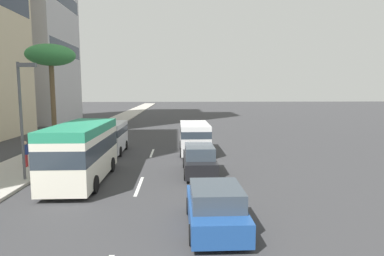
{
  "coord_description": "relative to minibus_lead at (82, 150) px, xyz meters",
  "views": [
    {
      "loc": [
        -2.3,
        -1.91,
        4.78
      ],
      "look_at": [
        19.68,
        -2.96,
        2.17
      ],
      "focal_mm": 29.84,
      "sensor_mm": 36.0,
      "label": 1
    }
  ],
  "objects": [
    {
      "name": "lane_stripe_mid",
      "position": [
        -0.99,
        -3.04,
        -1.66
      ],
      "size": [
        3.2,
        0.16,
        0.01
      ],
      "primitive_type": "cube",
      "color": "silver",
      "rests_on": "ground_plane"
    },
    {
      "name": "pedestrian_near_lamp",
      "position": [
        2.83,
        4.22,
        -0.66
      ],
      "size": [
        0.3,
        0.35,
        1.57
      ],
      "rotation": [
        0.0,
        0.0,
        4.55
      ],
      "color": "red",
      "rests_on": "sidewalk_right"
    },
    {
      "name": "van_fourth",
      "position": [
        7.75,
        0.12,
        -0.35
      ],
      "size": [
        4.63,
        2.06,
        2.31
      ],
      "rotation": [
        0.0,
        0.0,
        3.14
      ],
      "color": "silver",
      "rests_on": "ground_plane"
    },
    {
      "name": "ground_plane",
      "position": [
        17.17,
        -3.04,
        -1.67
      ],
      "size": [
        198.0,
        198.0,
        0.0
      ],
      "primitive_type": "plane",
      "color": "#38383A"
    },
    {
      "name": "sidewalk_right",
      "position": [
        17.17,
        4.52,
        -1.59
      ],
      "size": [
        162.0,
        3.8,
        0.15
      ],
      "primitive_type": "cube",
      "color": "#B2ADA3",
      "rests_on": "ground_plane"
    },
    {
      "name": "palm_tree",
      "position": [
        8.51,
        4.58,
        5.61
      ],
      "size": [
        3.61,
        3.61,
        8.1
      ],
      "color": "brown",
      "rests_on": "sidewalk_right"
    },
    {
      "name": "van_second",
      "position": [
        7.27,
        -6.29,
        -0.35
      ],
      "size": [
        5.06,
        2.23,
        2.29
      ],
      "color": "white",
      "rests_on": "ground_plane"
    },
    {
      "name": "car_third",
      "position": [
        -6.03,
        -6.28,
        -0.94
      ],
      "size": [
        4.01,
        1.93,
        1.54
      ],
      "color": "#1E478C",
      "rests_on": "ground_plane"
    },
    {
      "name": "pedestrian_mid_block",
      "position": [
        8.71,
        4.2,
        -0.59
      ],
      "size": [
        0.39,
        0.35,
        1.68
      ],
      "rotation": [
        0.0,
        0.0,
        5.78
      ],
      "color": "red",
      "rests_on": "sidewalk_right"
    },
    {
      "name": "minibus_lead",
      "position": [
        0.0,
        0.0,
        0.0
      ],
      "size": [
        6.86,
        2.44,
        3.04
      ],
      "rotation": [
        0.0,
        0.0,
        3.14
      ],
      "color": "silver",
      "rests_on": "ground_plane"
    },
    {
      "name": "car_fifth",
      "position": [
        1.26,
        -6.22,
        -0.88
      ],
      "size": [
        4.44,
        1.81,
        1.67
      ],
      "color": "black",
      "rests_on": "ground_plane"
    },
    {
      "name": "street_lamp",
      "position": [
        0.04,
        2.9,
        2.27
      ],
      "size": [
        0.24,
        0.97,
        6.04
      ],
      "color": "#4C4C51",
      "rests_on": "sidewalk_right"
    },
    {
      "name": "lane_stripe_far",
      "position": [
        7.42,
        -3.04,
        -1.66
      ],
      "size": [
        3.2,
        0.16,
        0.01
      ],
      "primitive_type": "cube",
      "color": "silver",
      "rests_on": "ground_plane"
    }
  ]
}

